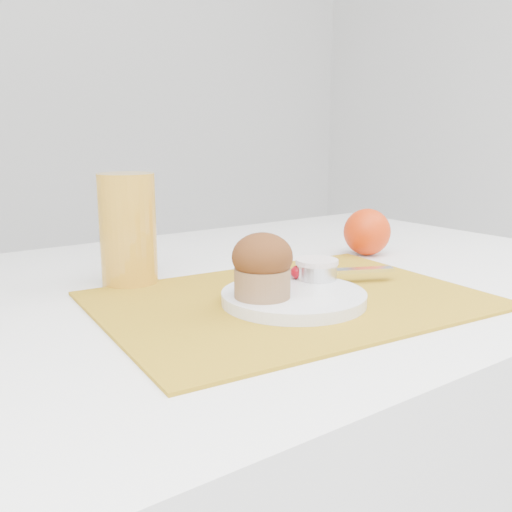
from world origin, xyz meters
TOP-DOWN VIEW (x-y plane):
  - table at (0.00, 0.05)m, footprint 1.20×0.80m
  - placemat at (-0.04, -0.08)m, footprint 0.51×0.39m
  - plate at (-0.05, -0.10)m, footprint 0.22×0.22m
  - ramekin at (0.01, -0.07)m, footprint 0.07×0.07m
  - cream at (0.01, -0.07)m, footprint 0.06×0.06m
  - raspberry_near at (-0.05, -0.05)m, footprint 0.02×0.02m
  - raspberry_far at (-0.01, -0.05)m, footprint 0.02×0.02m
  - butter_knife at (0.03, -0.05)m, footprint 0.20×0.11m
  - orange at (0.24, 0.06)m, footprint 0.08×0.08m
  - juice_glass at (-0.18, 0.12)m, footprint 0.08×0.08m
  - muffin at (-0.10, -0.09)m, footprint 0.08×0.08m

SIDE VIEW (x-z plane):
  - table at x=0.00m, z-range 0.00..0.75m
  - placemat at x=-0.04m, z-range 0.75..0.75m
  - plate at x=-0.05m, z-range 0.75..0.77m
  - butter_knife at x=0.03m, z-range 0.77..0.77m
  - raspberry_near at x=-0.05m, z-range 0.77..0.79m
  - raspberry_far at x=-0.01m, z-range 0.77..0.79m
  - ramekin at x=0.01m, z-range 0.77..0.79m
  - orange at x=0.24m, z-range 0.75..0.83m
  - cream at x=0.01m, z-range 0.79..0.80m
  - muffin at x=-0.10m, z-range 0.77..0.85m
  - juice_glass at x=-0.18m, z-range 0.75..0.91m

